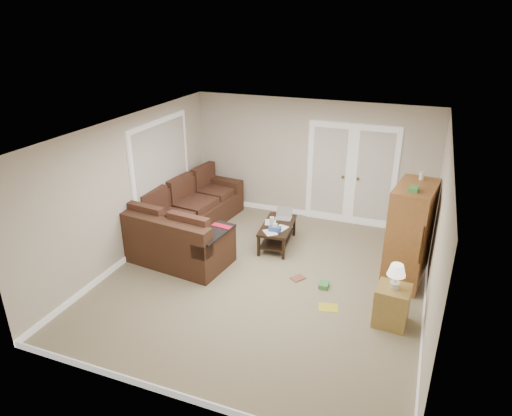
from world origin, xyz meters
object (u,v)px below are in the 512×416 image
at_px(coffee_table, 278,233).
at_px(side_cabinet, 392,303).
at_px(sectional_sofa, 184,223).
at_px(tv_armoire, 410,234).

bearing_deg(coffee_table, side_cabinet, -42.25).
relative_size(sectional_sofa, tv_armoire, 1.82).
distance_m(sectional_sofa, coffee_table, 1.79).
xyz_separation_m(sectional_sofa, side_cabinet, (3.97, -1.23, -0.02)).
xyz_separation_m(coffee_table, side_cabinet, (2.24, -1.68, 0.10)).
bearing_deg(sectional_sofa, tv_armoire, 7.60).
xyz_separation_m(tv_armoire, side_cabinet, (-0.09, -1.28, -0.49)).
height_order(sectional_sofa, tv_armoire, tv_armoire).
bearing_deg(sectional_sofa, side_cabinet, -10.38).
height_order(coffee_table, tv_armoire, tv_armoire).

